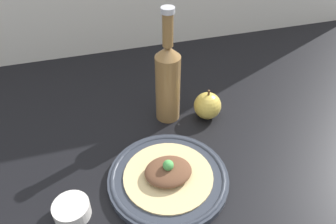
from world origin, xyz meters
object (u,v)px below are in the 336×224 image
Objects in this scene: plated_food at (168,173)px; cider_bottle at (168,80)px; plate at (168,178)px; apple at (207,106)px; dipping_bowl at (72,210)px.

cider_bottle reaches higher than plated_food.
plate is 1.35× the size of plated_food.
plate is at bearing 180.00° from plated_food.
apple reaches higher than plate.
apple is (9.85, -2.92, -7.88)cm from cider_bottle.
plated_food is 23.31cm from cider_bottle.
plated_food is 20.40cm from dipping_bowl.
dipping_bowl reaches higher than plate.
cider_bottle reaches higher than dipping_bowl.
plated_food is 2.66× the size of dipping_bowl.
plate is 1.74cm from plated_food.
apple is at bearing 29.84° from dipping_bowl.
apple is (15.71, 17.91, 0.78)cm from plated_food.
apple is at bearing 48.74° from plated_food.
plated_food reaches higher than dipping_bowl.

